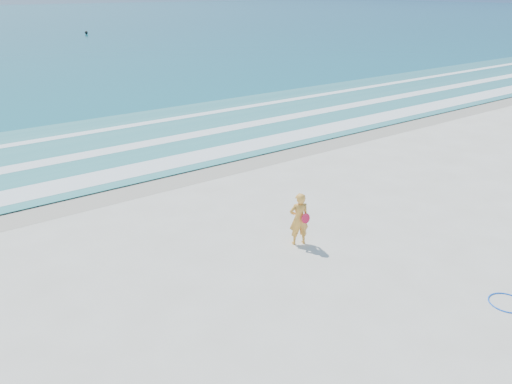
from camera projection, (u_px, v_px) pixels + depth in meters
ground at (335, 293)px, 11.38m from camera, size 400.00×400.00×0.00m
wet_sand at (160, 179)px, 18.10m from camera, size 400.00×2.40×0.00m
shallow at (109, 145)px, 21.82m from camera, size 400.00×10.00×0.01m
foam_near at (145, 168)px, 19.05m from camera, size 400.00×1.40×0.01m
foam_mid at (116, 149)px, 21.21m from camera, size 400.00×0.90×0.01m
foam_far at (90, 132)px, 23.68m from camera, size 400.00×0.60×0.01m
hoop at (507, 303)px, 11.02m from camera, size 0.95×0.95×0.03m
buoy at (86, 33)px, 71.35m from camera, size 0.44×0.44×0.44m
woman at (299, 219)px, 13.30m from camera, size 0.63×0.52×1.48m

